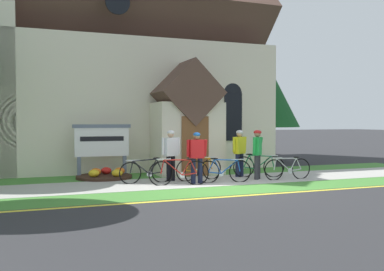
# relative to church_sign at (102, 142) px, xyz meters

# --- Properties ---
(ground) EXTENTS (140.00, 140.00, 0.00)m
(ground) POSITION_rel_church_sign_xyz_m (2.91, 0.19, -1.20)
(ground) COLOR #2B2B2D
(sidewalk_slab) EXTENTS (32.00, 2.41, 0.01)m
(sidewalk_slab) POSITION_rel_church_sign_xyz_m (0.70, -2.23, -1.19)
(sidewalk_slab) COLOR #A8A59E
(sidewalk_slab) RESTS_ON ground
(grass_verge) EXTENTS (32.00, 1.53, 0.01)m
(grass_verge) POSITION_rel_church_sign_xyz_m (0.70, -4.20, -1.20)
(grass_verge) COLOR #427F33
(grass_verge) RESTS_ON ground
(church_lawn) EXTENTS (24.00, 1.72, 0.01)m
(church_lawn) POSITION_rel_church_sign_xyz_m (0.70, -0.17, -1.20)
(church_lawn) COLOR #427F33
(church_lawn) RESTS_ON ground
(curb_paint_stripe) EXTENTS (28.00, 0.16, 0.01)m
(curb_paint_stripe) POSITION_rel_church_sign_xyz_m (0.70, -5.12, -1.20)
(curb_paint_stripe) COLOR yellow
(curb_paint_stripe) RESTS_ON ground
(church_building) EXTENTS (13.76, 9.88, 13.51)m
(church_building) POSITION_rel_church_sign_xyz_m (0.12, 4.38, 3.53)
(church_building) COLOR beige
(church_building) RESTS_ON ground
(church_sign) EXTENTS (1.98, 0.14, 1.82)m
(church_sign) POSITION_rel_church_sign_xyz_m (0.00, 0.00, 0.00)
(church_sign) COLOR slate
(church_sign) RESTS_ON ground
(flower_bed) EXTENTS (1.87, 1.87, 0.34)m
(flower_bed) POSITION_rel_church_sign_xyz_m (0.02, -0.40, -1.10)
(flower_bed) COLOR #382319
(flower_bed) RESTS_ON ground
(bicycle_yellow) EXTENTS (1.71, 0.58, 0.83)m
(bicycle_yellow) POSITION_rel_church_sign_xyz_m (5.03, -1.95, -0.82)
(bicycle_yellow) COLOR black
(bicycle_yellow) RESTS_ON ground
(bicycle_green) EXTENTS (1.69, 0.32, 0.80)m
(bicycle_green) POSITION_rel_church_sign_xyz_m (2.81, -1.96, -0.82)
(bicycle_green) COLOR black
(bicycle_green) RESTS_ON ground
(bicycle_orange) EXTENTS (1.72, 0.36, 0.80)m
(bicycle_orange) POSITION_rel_church_sign_xyz_m (3.35, -2.74, -0.83)
(bicycle_orange) COLOR black
(bicycle_orange) RESTS_ON ground
(bicycle_white) EXTENTS (1.80, 0.43, 0.83)m
(bicycle_white) POSITION_rel_church_sign_xyz_m (1.84, -2.79, -0.81)
(bicycle_white) COLOR black
(bicycle_white) RESTS_ON ground
(bicycle_silver) EXTENTS (1.73, 0.08, 0.77)m
(bicycle_silver) POSITION_rel_church_sign_xyz_m (5.63, -2.82, -0.84)
(bicycle_silver) COLOR black
(bicycle_silver) RESTS_ON ground
(bicycle_black) EXTENTS (1.72, 0.08, 0.81)m
(bicycle_black) POSITION_rel_church_sign_xyz_m (1.05, -1.98, -0.84)
(bicycle_black) COLOR black
(bicycle_black) RESTS_ON ground
(cyclist_in_green_jersey) EXTENTS (0.63, 0.26, 1.59)m
(cyclist_in_green_jersey) POSITION_rel_church_sign_xyz_m (2.47, -2.65, -0.28)
(cyclist_in_green_jersey) COLOR #191E38
(cyclist_in_green_jersey) RESTS_ON ground
(cyclist_in_orange_jersey) EXTENTS (0.52, 0.54, 1.63)m
(cyclist_in_orange_jersey) POSITION_rel_church_sign_xyz_m (4.70, -2.46, -0.25)
(cyclist_in_orange_jersey) COLOR #2D2D33
(cyclist_in_orange_jersey) RESTS_ON ground
(cyclist_in_yellow_jersey) EXTENTS (0.64, 0.34, 1.64)m
(cyclist_in_yellow_jersey) POSITION_rel_church_sign_xyz_m (1.89, -1.84, -0.25)
(cyclist_in_yellow_jersey) COLOR black
(cyclist_in_yellow_jersey) RESTS_ON ground
(cyclist_in_red_jersey) EXTENTS (0.61, 0.39, 1.62)m
(cyclist_in_red_jersey) POSITION_rel_church_sign_xyz_m (4.47, -1.61, -0.26)
(cyclist_in_red_jersey) COLOR #191E38
(cyclist_in_red_jersey) RESTS_ON ground
(roadside_conifer) EXTENTS (4.27, 4.27, 5.92)m
(roadside_conifer) POSITION_rel_church_sign_xyz_m (7.44, 2.86, 2.59)
(roadside_conifer) COLOR #3D2D1E
(roadside_conifer) RESTS_ON ground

